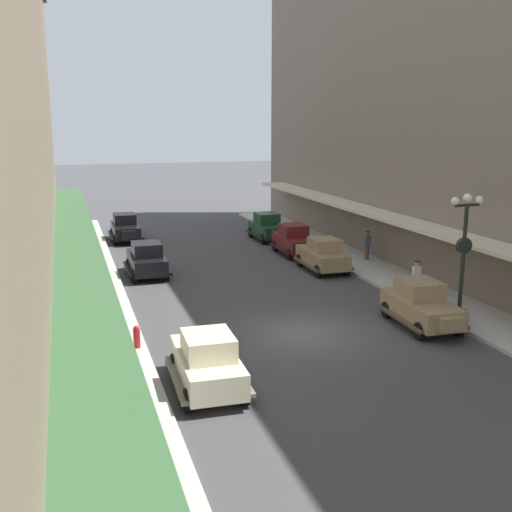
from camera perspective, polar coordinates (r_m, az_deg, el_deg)
The scene contains 14 objects.
ground_plane at distance 23.84m, azimuth 4.40°, elevation -7.22°, with size 200.00×200.00×0.00m, color #424244.
sidewalk_left at distance 22.27m, azimuth -14.02°, elevation -8.82°, with size 3.00×60.00×0.15m, color #B7B5AD.
sidewalk_right at distance 27.40m, azimuth 19.17°, elevation -5.09°, with size 3.00×60.00×0.15m, color #B7B5AD.
parked_car_0 at distance 37.42m, azimuth 3.63°, elevation 1.56°, with size 2.19×4.28×1.84m.
parked_car_1 at distance 25.14m, azimuth 15.20°, elevation -4.32°, with size 2.31×4.32×1.84m.
parked_car_2 at distance 33.43m, azimuth 6.27°, elevation 0.19°, with size 2.20×4.28×1.84m.
parked_car_3 at distance 18.80m, azimuth -4.59°, elevation -9.68°, with size 2.26×4.30×1.84m.
parked_car_4 at distance 42.65m, azimuth -12.14°, elevation 2.66°, with size 2.15×4.27×1.84m.
parked_car_5 at distance 42.03m, azimuth 1.12°, elevation 2.79°, with size 2.15×4.27×1.84m.
parked_car_6 at distance 32.64m, azimuth -10.20°, elevation -0.24°, with size 2.14×4.26×1.84m.
lamp_post_with_clock at distance 25.35m, azimuth 18.85°, elevation 0.35°, with size 1.42×0.44×5.16m.
fire_hydrant at distance 22.19m, azimuth -11.11°, elevation -7.41°, with size 0.24×0.24×0.82m.
pedestrian_0 at distance 28.81m, azimuth 14.77°, elevation -2.02°, with size 0.36×0.28×1.67m.
pedestrian_1 at distance 35.87m, azimuth 10.38°, elevation 1.01°, with size 0.36×0.28×1.67m.
Camera 1 is at (-8.50, -20.78, 8.03)m, focal length 42.73 mm.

